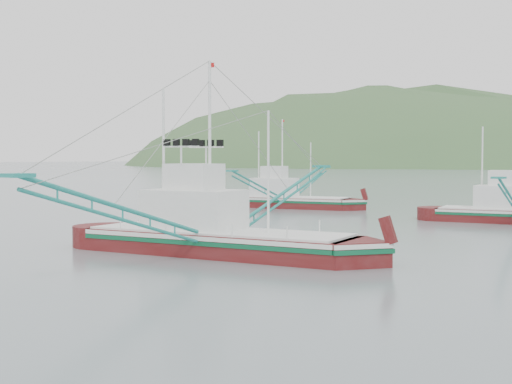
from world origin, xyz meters
The scene contains 4 objects.
ground centered at (0.00, 0.00, 0.00)m, with size 1200.00×1200.00×0.00m, color slate.
main_boat centered at (2.17, -0.68, 1.95)m, with size 16.47×28.81×11.74m.
bg_boat_left centered at (-15.79, 31.78, 1.81)m, with size 14.51×25.12×10.30m.
headland_left centered at (-180.00, 360.00, 0.00)m, with size 448.00×308.00×210.00m, color #375A2E.
Camera 1 is at (28.36, -31.06, 5.53)m, focal length 50.00 mm.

